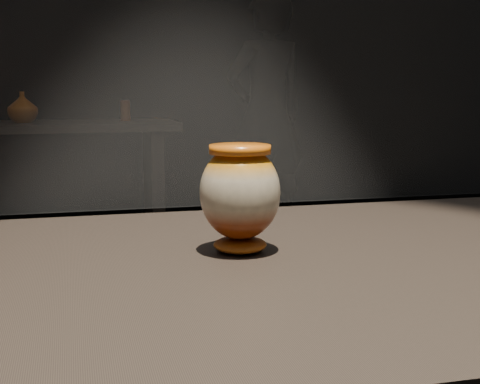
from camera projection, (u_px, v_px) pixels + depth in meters
The scene contains 5 objects.
main_vase at pixel (240, 194), 0.98m from camera, with size 0.16×0.16×0.16m.
back_shelf at pixel (19, 165), 4.20m from camera, with size 2.00×0.60×0.90m.
back_vase_mid at pixel (22, 107), 4.13m from camera, with size 0.18×0.18×0.19m, color maroon.
back_vase_right at pixel (125, 110), 4.37m from camera, with size 0.06×0.06×0.13m, color #8C4014.
visitor at pixel (266, 115), 5.01m from camera, with size 0.66×0.44×1.82m, color black.
Camera 1 is at (-0.29, -0.87, 1.15)m, focal length 50.00 mm.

